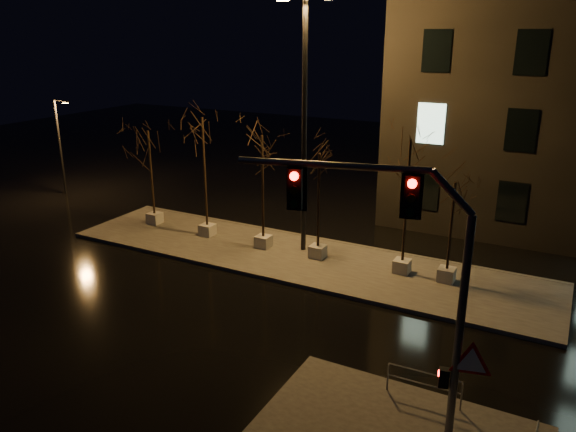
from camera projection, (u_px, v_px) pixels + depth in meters
The scene contains 12 objects.
ground at pixel (221, 317), 19.97m from camera, with size 90.00×90.00×0.00m, color black.
median at pixel (297, 258), 24.97m from camera, with size 22.00×5.00×0.15m, color #43403C.
tree_0 at pixel (150, 152), 28.01m from camera, with size 1.80×1.80×4.96m.
tree_1 at pixel (203, 145), 26.07m from camera, with size 1.80×1.80×5.92m.
tree_2 at pixel (262, 161), 24.69m from camera, with size 1.80×1.80×5.35m.
tree_3 at pixel (319, 177), 23.67m from camera, with size 1.80×1.80×4.81m.
tree_4 at pixel (409, 170), 21.91m from camera, with size 1.80×1.80×5.72m.
tree_5 at pixel (453, 205), 21.47m from camera, with size 1.80×1.80×4.20m.
traffic_signal_mast at pixel (409, 276), 11.92m from camera, with size 5.58×1.40×6.98m.
streetlight_main at pixel (304, 110), 23.70m from camera, with size 2.74×0.56×10.96m.
streetlight_far at pixel (61, 143), 34.00m from camera, with size 1.14×0.21×5.79m.
guard_rail_a at pixel (424, 382), 15.08m from camera, with size 2.04×0.10×0.88m.
Camera 1 is at (10.46, -14.61, 9.72)m, focal length 35.00 mm.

